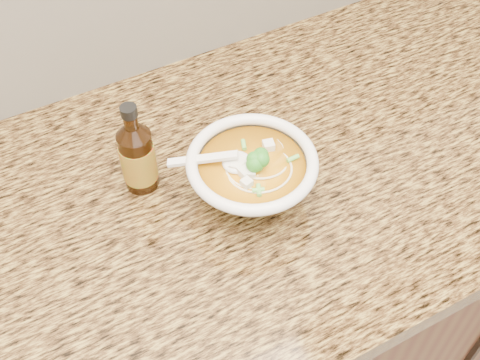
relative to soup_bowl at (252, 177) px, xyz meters
name	(u,v)px	position (x,y,z in m)	size (l,w,h in m)	color
cabinet	(175,345)	(-0.15, 0.05, -0.52)	(4.00, 0.65, 0.86)	#371B10
counter_slab	(151,220)	(-0.15, 0.05, -0.07)	(4.00, 0.68, 0.04)	olive
soup_bowl	(252,177)	(0.00, 0.00, 0.00)	(0.21, 0.19, 0.11)	white
hot_sauce_bottle	(138,157)	(-0.14, 0.10, 0.02)	(0.06, 0.06, 0.16)	#311806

